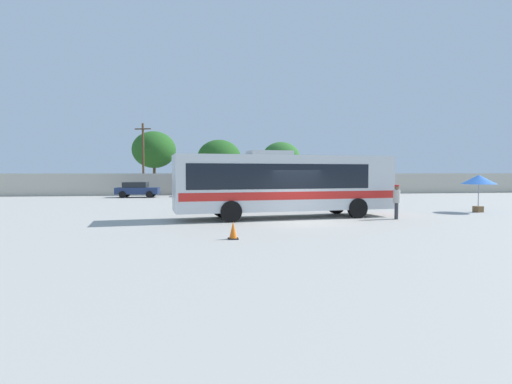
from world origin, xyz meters
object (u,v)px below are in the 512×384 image
(parked_car_second_red, at_px, (202,189))
(roadside_tree_midleft, at_px, (219,159))
(attendant_by_bus_door, at_px, (397,200))
(traffic_cone_on_apron, at_px, (233,231))
(utility_pole_near, at_px, (143,157))
(parked_car_leftmost_dark_blue, at_px, (137,189))
(roadside_tree_midright, at_px, (281,158))
(coach_bus_silver_red, at_px, (283,182))
(roadside_tree_left, at_px, (154,150))
(vendor_umbrella_near_gate_blue, at_px, (479,180))

(parked_car_second_red, distance_m, roadside_tree_midleft, 9.47)
(attendant_by_bus_door, height_order, traffic_cone_on_apron, attendant_by_bus_door)
(utility_pole_near, distance_m, traffic_cone_on_apron, 31.92)
(parked_car_leftmost_dark_blue, height_order, roadside_tree_midright, roadside_tree_midright)
(coach_bus_silver_red, bearing_deg, roadside_tree_left, 108.57)
(parked_car_leftmost_dark_blue, bearing_deg, roadside_tree_left, 84.91)
(attendant_by_bus_door, height_order, utility_pole_near, utility_pole_near)
(coach_bus_silver_red, bearing_deg, traffic_cone_on_apron, -116.04)
(vendor_umbrella_near_gate_blue, distance_m, parked_car_second_red, 24.95)
(roadside_tree_midright, bearing_deg, parked_car_leftmost_dark_blue, -149.50)
(parked_car_leftmost_dark_blue, distance_m, roadside_tree_midleft, 13.01)
(utility_pole_near, relative_size, roadside_tree_midleft, 1.21)
(coach_bus_silver_red, xyz_separation_m, roadside_tree_left, (-9.39, 27.94, 3.16))
(coach_bus_silver_red, xyz_separation_m, roadside_tree_midright, (5.91, 28.87, 2.27))
(attendant_by_bus_door, relative_size, roadside_tree_left, 0.24)
(coach_bus_silver_red, height_order, roadside_tree_left, roadside_tree_left)
(attendant_by_bus_door, distance_m, vendor_umbrella_near_gate_blue, 7.23)
(utility_pole_near, height_order, roadside_tree_midright, utility_pole_near)
(vendor_umbrella_near_gate_blue, relative_size, parked_car_leftmost_dark_blue, 0.54)
(parked_car_second_red, distance_m, roadside_tree_left, 10.37)
(roadside_tree_midleft, bearing_deg, roadside_tree_midright, 0.57)
(coach_bus_silver_red, distance_m, parked_car_second_red, 20.61)
(parked_car_leftmost_dark_blue, xyz_separation_m, utility_pole_near, (-0.03, 4.97, 3.23))
(parked_car_second_red, distance_m, roadside_tree_midright, 13.56)
(attendant_by_bus_door, distance_m, roadside_tree_midleft, 31.29)
(parked_car_second_red, bearing_deg, roadside_tree_midleft, 75.72)
(vendor_umbrella_near_gate_blue, distance_m, parked_car_leftmost_dark_blue, 28.86)
(roadside_tree_midright, distance_m, traffic_cone_on_apron, 36.77)
(traffic_cone_on_apron, bearing_deg, vendor_umbrella_near_gate_blue, 26.81)
(parked_car_leftmost_dark_blue, relative_size, roadside_tree_midright, 0.67)
(vendor_umbrella_near_gate_blue, bearing_deg, roadside_tree_left, 129.08)
(roadside_tree_left, bearing_deg, traffic_cone_on_apron, -79.82)
(parked_car_leftmost_dark_blue, bearing_deg, roadside_tree_midleft, 48.23)
(roadside_tree_left, bearing_deg, roadside_tree_midleft, 6.44)
(parked_car_leftmost_dark_blue, relative_size, parked_car_second_red, 0.90)
(parked_car_second_red, relative_size, traffic_cone_on_apron, 7.12)
(parked_car_leftmost_dark_blue, relative_size, roadside_tree_left, 0.57)
(vendor_umbrella_near_gate_blue, bearing_deg, parked_car_second_red, 130.59)
(vendor_umbrella_near_gate_blue, relative_size, parked_car_second_red, 0.49)
(attendant_by_bus_door, bearing_deg, roadside_tree_midleft, 103.74)
(traffic_cone_on_apron, bearing_deg, roadside_tree_midright, 75.58)
(parked_car_leftmost_dark_blue, bearing_deg, attendant_by_bus_door, -52.90)
(vendor_umbrella_near_gate_blue, xyz_separation_m, roadside_tree_midleft, (-14.03, 27.52, 2.17))
(utility_pole_near, bearing_deg, coach_bus_silver_red, -67.35)
(attendant_by_bus_door, relative_size, traffic_cone_on_apron, 2.74)
(attendant_by_bus_door, distance_m, parked_car_second_red, 23.68)
(attendant_by_bus_door, bearing_deg, vendor_umbrella_near_gate_blue, 22.33)
(attendant_by_bus_door, relative_size, vendor_umbrella_near_gate_blue, 0.78)
(attendant_by_bus_door, xyz_separation_m, traffic_cone_on_apron, (-8.83, -5.09, -0.69))
(roadside_tree_midleft, bearing_deg, roadside_tree_left, -173.56)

